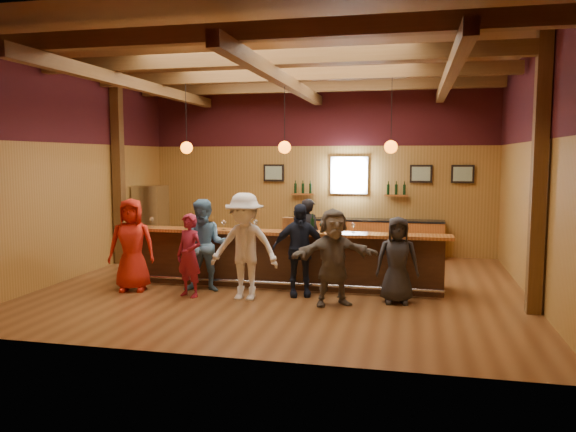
{
  "coord_description": "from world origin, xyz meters",
  "views": [
    {
      "loc": [
        2.41,
        -10.51,
        2.51
      ],
      "look_at": [
        0.0,
        0.3,
        1.35
      ],
      "focal_mm": 35.0,
      "sensor_mm": 36.0,
      "label": 1
    }
  ],
  "objects_px": {
    "customer_navy": "(299,250)",
    "ice_bucket": "(289,224)",
    "bar_counter": "(287,258)",
    "bartender": "(308,236)",
    "back_bar_cabinet": "(363,237)",
    "stainless_fridge": "(151,221)",
    "customer_denim": "(205,246)",
    "customer_white": "(245,247)",
    "customer_dark": "(397,260)",
    "customer_redvest": "(189,255)",
    "customer_orange": "(132,245)",
    "customer_brown": "(333,257)",
    "bottle_a": "(312,225)"
  },
  "relations": [
    {
      "from": "customer_brown",
      "to": "bottle_a",
      "type": "distance_m",
      "value": 1.26
    },
    {
      "from": "customer_brown",
      "to": "customer_dark",
      "type": "relative_size",
      "value": 1.1
    },
    {
      "from": "customer_redvest",
      "to": "bottle_a",
      "type": "bearing_deg",
      "value": 48.54
    },
    {
      "from": "customer_navy",
      "to": "customer_brown",
      "type": "distance_m",
      "value": 0.86
    },
    {
      "from": "back_bar_cabinet",
      "to": "customer_white",
      "type": "relative_size",
      "value": 2.11
    },
    {
      "from": "bar_counter",
      "to": "customer_dark",
      "type": "xyz_separation_m",
      "value": [
        2.16,
        -0.96,
        0.23
      ]
    },
    {
      "from": "back_bar_cabinet",
      "to": "ice_bucket",
      "type": "distance_m",
      "value": 4.07
    },
    {
      "from": "customer_orange",
      "to": "customer_navy",
      "type": "xyz_separation_m",
      "value": [
        3.16,
        0.29,
        -0.03
      ]
    },
    {
      "from": "bar_counter",
      "to": "bartender",
      "type": "xyz_separation_m",
      "value": [
        0.21,
        1.1,
        0.3
      ]
    },
    {
      "from": "back_bar_cabinet",
      "to": "customer_redvest",
      "type": "xyz_separation_m",
      "value": [
        -2.7,
        -4.89,
        0.28
      ]
    },
    {
      "from": "customer_white",
      "to": "customer_navy",
      "type": "xyz_separation_m",
      "value": [
        0.88,
        0.48,
        -0.1
      ]
    },
    {
      "from": "customer_navy",
      "to": "ice_bucket",
      "type": "height_order",
      "value": "customer_navy"
    },
    {
      "from": "ice_bucket",
      "to": "bartender",
      "type": "bearing_deg",
      "value": 84.87
    },
    {
      "from": "customer_navy",
      "to": "customer_dark",
      "type": "xyz_separation_m",
      "value": [
        1.75,
        -0.13,
        -0.09
      ]
    },
    {
      "from": "customer_brown",
      "to": "bartender",
      "type": "xyz_separation_m",
      "value": [
        -0.89,
        2.44,
        -0.01
      ]
    },
    {
      "from": "customer_orange",
      "to": "customer_white",
      "type": "bearing_deg",
      "value": -20.88
    },
    {
      "from": "customer_brown",
      "to": "bartender",
      "type": "bearing_deg",
      "value": 85.23
    },
    {
      "from": "customer_denim",
      "to": "customer_brown",
      "type": "xyz_separation_m",
      "value": [
        2.48,
        -0.45,
        -0.04
      ]
    },
    {
      "from": "customer_brown",
      "to": "bartender",
      "type": "height_order",
      "value": "customer_brown"
    },
    {
      "from": "customer_redvest",
      "to": "ice_bucket",
      "type": "bearing_deg",
      "value": 54.83
    },
    {
      "from": "back_bar_cabinet",
      "to": "bottle_a",
      "type": "bearing_deg",
      "value": -99.32
    },
    {
      "from": "back_bar_cabinet",
      "to": "customer_redvest",
      "type": "relative_size",
      "value": 2.65
    },
    {
      "from": "customer_brown",
      "to": "customer_dark",
      "type": "bearing_deg",
      "value": -5.63
    },
    {
      "from": "customer_denim",
      "to": "customer_white",
      "type": "relative_size",
      "value": 0.92
    },
    {
      "from": "stainless_fridge",
      "to": "customer_white",
      "type": "bearing_deg",
      "value": -45.93
    },
    {
      "from": "bar_counter",
      "to": "bartender",
      "type": "relative_size",
      "value": 3.85
    },
    {
      "from": "customer_navy",
      "to": "ice_bucket",
      "type": "distance_m",
      "value": 0.76
    },
    {
      "from": "customer_white",
      "to": "customer_redvest",
      "type": "bearing_deg",
      "value": -177.64
    },
    {
      "from": "stainless_fridge",
      "to": "customer_redvest",
      "type": "height_order",
      "value": "stainless_fridge"
    },
    {
      "from": "bar_counter",
      "to": "customer_dark",
      "type": "relative_size",
      "value": 4.19
    },
    {
      "from": "bar_counter",
      "to": "customer_orange",
      "type": "height_order",
      "value": "customer_orange"
    },
    {
      "from": "back_bar_cabinet",
      "to": "ice_bucket",
      "type": "relative_size",
      "value": 15.36
    },
    {
      "from": "customer_white",
      "to": "customer_dark",
      "type": "height_order",
      "value": "customer_white"
    },
    {
      "from": "customer_denim",
      "to": "back_bar_cabinet",
      "type": "bearing_deg",
      "value": 49.74
    },
    {
      "from": "customer_denim",
      "to": "customer_orange",
      "type": "bearing_deg",
      "value": 179.47
    },
    {
      "from": "stainless_fridge",
      "to": "ice_bucket",
      "type": "relative_size",
      "value": 6.91
    },
    {
      "from": "customer_denim",
      "to": "customer_white",
      "type": "distance_m",
      "value": 1.0
    },
    {
      "from": "customer_orange",
      "to": "bottle_a",
      "type": "distance_m",
      "value": 3.43
    },
    {
      "from": "bartender",
      "to": "customer_denim",
      "type": "bearing_deg",
      "value": 74.74
    },
    {
      "from": "bar_counter",
      "to": "bottle_a",
      "type": "height_order",
      "value": "bottle_a"
    },
    {
      "from": "bartender",
      "to": "bottle_a",
      "type": "height_order",
      "value": "bartender"
    },
    {
      "from": "bar_counter",
      "to": "customer_redvest",
      "type": "bearing_deg",
      "value": -138.85
    },
    {
      "from": "bottle_a",
      "to": "customer_dark",
      "type": "bearing_deg",
      "value": -23.2
    },
    {
      "from": "back_bar_cabinet",
      "to": "bar_counter",
      "type": "bearing_deg",
      "value": -108.34
    },
    {
      "from": "customer_denim",
      "to": "customer_white",
      "type": "height_order",
      "value": "customer_white"
    },
    {
      "from": "bartender",
      "to": "customer_orange",
      "type": "bearing_deg",
      "value": 60.29
    },
    {
      "from": "customer_white",
      "to": "bottle_a",
      "type": "relative_size",
      "value": 5.57
    },
    {
      "from": "customer_white",
      "to": "customer_brown",
      "type": "relative_size",
      "value": 1.14
    },
    {
      "from": "back_bar_cabinet",
      "to": "customer_orange",
      "type": "distance_m",
      "value": 6.13
    },
    {
      "from": "stainless_fridge",
      "to": "bar_counter",
      "type": "bearing_deg",
      "value": -30.76
    }
  ]
}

